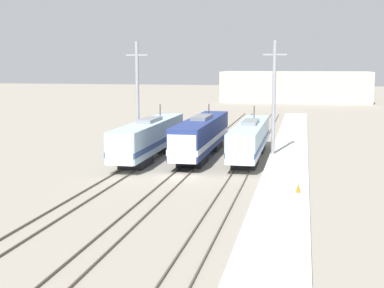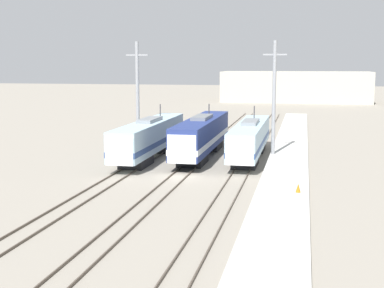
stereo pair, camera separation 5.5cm
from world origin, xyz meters
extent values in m
plane|color=gray|center=(0.00, 0.00, 0.00)|extent=(400.00, 400.00, 0.00)
cube|color=#4C4238|center=(-5.89, 0.00, 0.07)|extent=(0.07, 120.00, 0.15)
cube|color=#4C4238|center=(-4.46, 0.00, 0.07)|extent=(0.07, 120.00, 0.15)
cube|color=#4C4238|center=(-0.72, 0.00, 0.07)|extent=(0.07, 120.00, 0.15)
cube|color=#4C4238|center=(0.72, 0.00, 0.07)|extent=(0.07, 120.00, 0.15)
cube|color=#4C4238|center=(4.46, 0.00, 0.07)|extent=(0.07, 120.00, 0.15)
cube|color=#4C4238|center=(5.89, 0.00, 0.07)|extent=(0.07, 120.00, 0.15)
cube|color=#232326|center=(-5.17, 3.60, 0.47)|extent=(2.38, 4.21, 0.95)
cube|color=#232326|center=(-5.17, 13.16, 0.47)|extent=(2.38, 4.21, 0.95)
cube|color=#9EBCCC|center=(-5.17, 8.38, 2.40)|extent=(2.80, 19.14, 2.90)
cube|color=navy|center=(-5.17, 8.38, 1.82)|extent=(2.84, 19.18, 0.52)
cube|color=silver|center=(-5.17, -0.40, 2.18)|extent=(2.57, 1.78, 2.47)
cube|color=black|center=(-5.17, -1.21, 2.73)|extent=(2.19, 0.08, 0.69)
cube|color=gray|center=(-5.17, 8.38, 4.03)|extent=(1.54, 4.78, 0.35)
cylinder|color=#38383D|center=(-5.17, 12.59, 4.61)|extent=(0.12, 0.12, 1.50)
cube|color=black|center=(0.00, 5.69, 0.47)|extent=(2.44, 4.24, 0.95)
cube|color=black|center=(0.00, 15.32, 0.47)|extent=(2.44, 4.24, 0.95)
cube|color=navy|center=(0.00, 10.50, 2.49)|extent=(2.87, 19.27, 3.08)
cube|color=silver|center=(0.00, 10.50, 1.87)|extent=(2.91, 19.31, 0.55)
cube|color=silver|center=(0.00, 2.01, 2.26)|extent=(2.64, 2.48, 2.62)
cube|color=black|center=(0.00, 0.85, 2.83)|extent=(2.24, 0.08, 0.73)
cube|color=slate|center=(0.00, 10.50, 4.20)|extent=(1.58, 4.82, 0.35)
cylinder|color=#38383D|center=(0.00, 14.74, 4.68)|extent=(0.12, 0.12, 1.30)
cube|color=#232326|center=(5.17, 5.75, 0.47)|extent=(2.31, 4.11, 0.95)
cube|color=#232326|center=(5.17, 15.09, 0.47)|extent=(2.31, 4.11, 0.95)
cube|color=#9EBCCC|center=(5.17, 10.42, 2.30)|extent=(2.72, 18.67, 2.70)
cube|color=navy|center=(5.17, 10.42, 1.76)|extent=(2.76, 18.71, 0.49)
cube|color=silver|center=(5.17, 2.05, 2.10)|extent=(2.50, 2.13, 2.29)
cube|color=black|center=(5.17, 1.06, 2.60)|extent=(2.13, 0.08, 0.64)
cube|color=gray|center=(5.17, 10.42, 3.82)|extent=(1.50, 4.67, 0.35)
cylinder|color=#38383D|center=(5.17, 14.53, 4.42)|extent=(0.12, 0.12, 1.54)
cylinder|color=gray|center=(-7.59, 11.93, 6.13)|extent=(0.40, 0.40, 12.26)
cube|color=gray|center=(-7.59, 11.93, 10.79)|extent=(2.50, 0.16, 0.16)
cylinder|color=gray|center=(7.47, 11.93, 6.13)|extent=(0.40, 0.40, 12.26)
cube|color=gray|center=(7.47, 11.93, 10.79)|extent=(2.50, 0.16, 0.16)
cube|color=beige|center=(9.19, 0.00, 0.13)|extent=(4.00, 120.00, 0.26)
cone|color=orange|center=(10.37, -5.12, 0.60)|extent=(0.38, 0.38, 0.69)
cube|color=#B2AD9E|center=(8.26, 95.58, 3.91)|extent=(37.38, 13.54, 7.82)
camera|label=1|loc=(10.58, -45.16, 9.86)|focal=50.00mm
camera|label=2|loc=(10.63, -45.15, 9.86)|focal=50.00mm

